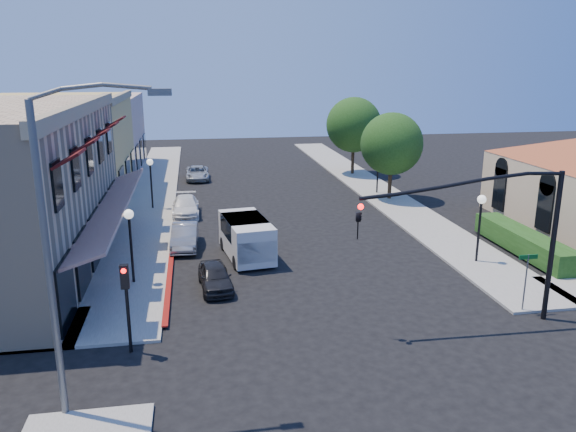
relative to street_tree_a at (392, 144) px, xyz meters
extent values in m
plane|color=black|center=(-8.80, -22.00, -4.19)|extent=(120.00, 120.00, 0.00)
cube|color=gray|center=(-17.55, 5.00, -4.13)|extent=(3.50, 50.00, 0.12)
cube|color=gray|center=(-0.05, 5.00, -4.13)|extent=(3.50, 50.00, 0.12)
cube|color=maroon|center=(-15.70, -14.00, -4.19)|extent=(0.25, 10.00, 0.06)
cube|color=tan|center=(-19.45, -11.00, 3.61)|extent=(0.50, 18.20, 0.60)
cube|color=#561416|center=(-18.40, -11.00, -1.14)|extent=(1.75, 17.00, 0.67)
cube|color=#460E0E|center=(-18.75, -18.00, 2.36)|extent=(1.02, 1.50, 0.60)
cube|color=#460E0E|center=(-18.75, -14.60, 2.36)|extent=(1.02, 1.50, 0.60)
cube|color=#460E0E|center=(-18.75, -11.20, 2.36)|extent=(1.02, 1.50, 0.60)
cube|color=#460E0E|center=(-18.75, -7.80, 2.36)|extent=(1.02, 1.50, 0.60)
cube|color=#460E0E|center=(-18.75, -4.40, 2.36)|extent=(1.02, 1.50, 0.60)
cube|color=black|center=(-19.25, -18.50, -2.59)|extent=(0.12, 2.60, 2.60)
cube|color=black|center=(-19.25, -15.10, -2.59)|extent=(0.12, 2.60, 2.60)
cube|color=black|center=(-19.25, -11.70, -2.59)|extent=(0.12, 2.60, 2.60)
cube|color=black|center=(-19.25, -8.30, -2.59)|extent=(0.12, 2.60, 2.60)
cube|color=black|center=(-19.25, -4.90, -2.59)|extent=(0.12, 2.60, 2.60)
cube|color=tan|center=(-24.30, 4.00, -0.39)|extent=(10.00, 12.00, 7.60)
cube|color=#CDA39B|center=(-24.30, 16.00, -0.69)|extent=(10.00, 12.00, 7.00)
cube|color=black|center=(5.65, -10.50, -2.39)|extent=(0.12, 1.40, 2.80)
cube|color=black|center=(5.65, -5.50, -2.39)|extent=(0.12, 1.40, 2.80)
cube|color=#1D4213|center=(2.90, -13.00, -4.19)|extent=(1.40, 8.00, 1.10)
cylinder|color=#352515|center=(0.00, 0.00, -3.14)|extent=(0.28, 0.28, 2.10)
sphere|color=#1D4213|center=(0.00, 0.00, 0.01)|extent=(4.56, 4.56, 4.56)
cylinder|color=#352515|center=(0.00, 10.00, -3.06)|extent=(0.28, 0.28, 2.27)
sphere|color=#1D4213|center=(0.00, 10.00, 0.36)|extent=(4.94, 4.94, 4.94)
cylinder|color=black|center=(-0.80, -20.50, -1.19)|extent=(0.20, 0.20, 6.00)
cylinder|color=black|center=(-4.70, -20.50, 1.41)|extent=(7.80, 0.14, 0.14)
imported|color=black|center=(-8.60, -20.50, 0.51)|extent=(0.20, 0.16, 1.00)
sphere|color=#FF0C0C|center=(-8.60, -20.68, 0.81)|extent=(0.22, 0.22, 0.22)
cylinder|color=black|center=(-16.80, -20.50, -2.69)|extent=(0.12, 0.12, 3.00)
cube|color=black|center=(-16.80, -20.65, -1.29)|extent=(0.28, 0.22, 0.85)
sphere|color=#FF0C0C|center=(-16.80, -20.77, -1.04)|extent=(0.18, 0.18, 0.18)
cylinder|color=#595B5E|center=(-18.30, -24.00, 0.31)|extent=(0.20, 0.20, 9.00)
cylinder|color=#595B5E|center=(-16.80, -24.00, 5.06)|extent=(3.00, 0.12, 0.12)
cube|color=#595B5E|center=(-15.10, -24.00, 4.96)|extent=(0.60, 0.25, 0.18)
cylinder|color=#595B5E|center=(-1.30, -19.80, -2.94)|extent=(0.06, 0.06, 2.50)
cube|color=#0C591E|center=(-1.30, -19.80, -1.79)|extent=(0.80, 0.04, 0.18)
cylinder|color=black|center=(-17.30, -14.00, -2.59)|extent=(0.12, 0.12, 3.20)
sphere|color=white|center=(-17.30, -14.00, -0.84)|extent=(0.44, 0.44, 0.44)
cylinder|color=black|center=(-17.30, 0.00, -2.59)|extent=(0.12, 0.12, 3.20)
sphere|color=white|center=(-17.30, 0.00, -0.84)|extent=(0.44, 0.44, 0.44)
cylinder|color=black|center=(-0.30, -14.00, -2.59)|extent=(0.12, 0.12, 3.20)
sphere|color=white|center=(-0.30, -14.00, -0.84)|extent=(0.44, 0.44, 0.44)
cylinder|color=black|center=(-0.30, 2.00, -2.59)|extent=(0.12, 0.12, 3.20)
sphere|color=white|center=(-0.30, 2.00, -0.84)|extent=(0.44, 0.44, 0.44)
cube|color=silver|center=(-11.79, -11.13, -3.08)|extent=(2.65, 4.93, 1.92)
cube|color=silver|center=(-11.51, -13.14, -3.18)|extent=(2.04, 0.91, 1.07)
cube|color=black|center=(-11.56, -12.77, -2.65)|extent=(1.81, 0.36, 0.96)
cube|color=black|center=(-11.83, -10.81, -2.60)|extent=(2.41, 3.03, 0.96)
cylinder|color=black|center=(-12.47, -12.84, -3.84)|extent=(0.36, 0.73, 0.70)
cylinder|color=black|center=(-12.91, -9.67, -3.84)|extent=(0.36, 0.73, 0.70)
cylinder|color=black|center=(-10.67, -12.59, -3.84)|extent=(0.36, 0.73, 0.70)
cylinder|color=black|center=(-11.11, -9.42, -3.84)|extent=(0.36, 0.73, 0.70)
imported|color=black|center=(-13.60, -15.17, -3.62)|extent=(1.64, 3.49, 1.16)
imported|color=gray|center=(-15.00, -9.00, -3.54)|extent=(1.56, 4.01, 1.30)
imported|color=white|center=(-15.00, -2.00, -3.57)|extent=(1.76, 4.29, 1.24)
imported|color=#ADB0B3|center=(-14.06, 10.00, -3.60)|extent=(1.97, 4.26, 1.18)
camera|label=1|loc=(-14.31, -39.07, 5.66)|focal=35.00mm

